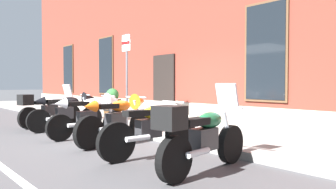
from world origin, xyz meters
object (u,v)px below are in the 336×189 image
at_px(motorcycle_silver_touring, 48,109).
at_px(motorcycle_black_sport, 69,110).
at_px(motorcycle_orange_sport, 120,117).
at_px(parking_sign, 127,67).
at_px(motorcycle_green_touring, 201,136).
at_px(barrel_planter, 113,106).
at_px(motorcycle_yellow_naked, 152,129).
at_px(motorcycle_white_sport, 92,113).

xyz_separation_m(motorcycle_silver_touring, motorcycle_black_sport, (1.08, 0.20, 0.04)).
bearing_deg(motorcycle_orange_sport, parking_sign, 142.26).
distance_m(motorcycle_green_touring, barrel_planter, 6.00).
bearing_deg(motorcycle_black_sport, motorcycle_silver_touring, -169.72).
bearing_deg(motorcycle_black_sport, parking_sign, 45.91).
relative_size(motorcycle_black_sport, motorcycle_yellow_naked, 1.02).
bearing_deg(motorcycle_yellow_naked, motorcycle_green_touring, -5.06).
xyz_separation_m(motorcycle_silver_touring, barrel_planter, (0.75, 1.77, 0.05)).
relative_size(motorcycle_orange_sport, motorcycle_yellow_naked, 1.04).
bearing_deg(motorcycle_black_sport, motorcycle_yellow_naked, -3.47).
xyz_separation_m(motorcycle_orange_sport, motorcycle_green_touring, (2.73, -0.37, -0.03)).
xyz_separation_m(motorcycle_black_sport, barrel_planter, (-0.33, 1.58, 0.01)).
xyz_separation_m(motorcycle_orange_sport, motorcycle_yellow_naked, (1.43, -0.25, -0.09)).
height_order(motorcycle_black_sport, barrel_planter, barrel_planter).
height_order(motorcycle_yellow_naked, motorcycle_green_touring, motorcycle_green_touring).
distance_m(motorcycle_silver_touring, parking_sign, 2.87).
bearing_deg(motorcycle_silver_touring, motorcycle_black_sport, 10.28).
xyz_separation_m(motorcycle_orange_sport, barrel_planter, (-2.94, 1.57, 0.01)).
relative_size(motorcycle_white_sport, motorcycle_orange_sport, 0.95).
distance_m(motorcycle_yellow_naked, barrel_planter, 4.74).
bearing_deg(motorcycle_black_sport, barrel_planter, 101.68).
distance_m(motorcycle_silver_touring, motorcycle_orange_sport, 3.70).
relative_size(motorcycle_silver_touring, motorcycle_orange_sport, 0.94).
bearing_deg(barrel_planter, motorcycle_white_sport, -42.51).
bearing_deg(motorcycle_white_sport, barrel_planter, 137.49).
height_order(motorcycle_silver_touring, motorcycle_green_touring, motorcycle_green_touring).
distance_m(motorcycle_black_sport, motorcycle_white_sport, 1.48).
distance_m(motorcycle_white_sport, motorcycle_orange_sport, 1.14).
height_order(motorcycle_silver_touring, motorcycle_orange_sport, motorcycle_silver_touring).
xyz_separation_m(motorcycle_white_sport, parking_sign, (-0.36, 1.24, 1.19)).
height_order(motorcycle_white_sport, motorcycle_green_touring, motorcycle_green_touring).
xyz_separation_m(motorcycle_silver_touring, motorcycle_orange_sport, (3.70, 0.20, 0.04)).
bearing_deg(motorcycle_orange_sport, motorcycle_silver_touring, -176.89).
bearing_deg(parking_sign, motorcycle_green_touring, -19.79).
height_order(motorcycle_silver_touring, barrel_planter, motorcycle_silver_touring).
bearing_deg(barrel_planter, motorcycle_green_touring, -18.87).
bearing_deg(barrel_planter, motorcycle_yellow_naked, -22.65).
xyz_separation_m(motorcycle_black_sport, motorcycle_green_touring, (5.35, -0.36, -0.03)).
distance_m(motorcycle_black_sport, motorcycle_green_touring, 5.36).
height_order(motorcycle_yellow_naked, barrel_planter, barrel_planter).
bearing_deg(motorcycle_yellow_naked, motorcycle_silver_touring, 179.45).
height_order(motorcycle_black_sport, motorcycle_yellow_naked, motorcycle_black_sport).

